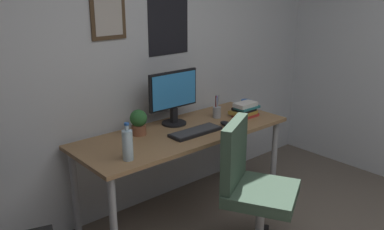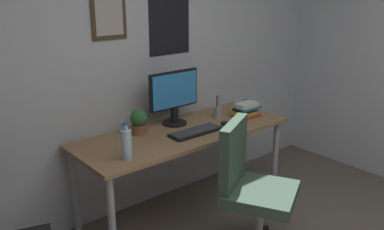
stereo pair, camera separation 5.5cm
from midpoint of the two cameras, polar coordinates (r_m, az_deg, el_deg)
wall_back at (r=3.30m, az=-9.01°, el=8.42°), size 4.40×0.10×2.60m
desk at (r=3.26m, az=-1.64°, el=-3.39°), size 1.74×0.66×0.73m
office_chair at (r=2.88m, az=7.49°, el=-9.19°), size 0.62×0.62×0.95m
monitor at (r=3.31m, az=-3.04°, el=2.70°), size 0.46×0.20×0.43m
keyboard at (r=3.16m, az=-0.00°, el=-2.31°), size 0.43×0.15×0.03m
computer_mouse at (r=3.34m, az=4.19°, el=-1.18°), size 0.06×0.11×0.04m
water_bottle at (r=2.70m, az=-9.42°, el=-4.02°), size 0.07×0.07×0.25m
coffee_mug_near at (r=3.78m, az=7.01°, el=1.43°), size 0.12×0.09×0.09m
potted_plant at (r=3.14m, az=-7.86°, el=-0.87°), size 0.13×0.13×0.19m
pen_cup at (r=3.52m, az=2.98°, el=0.49°), size 0.07×0.07×0.20m
book_stack_left at (r=3.57m, az=6.82°, el=0.70°), size 0.23×0.17×0.13m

